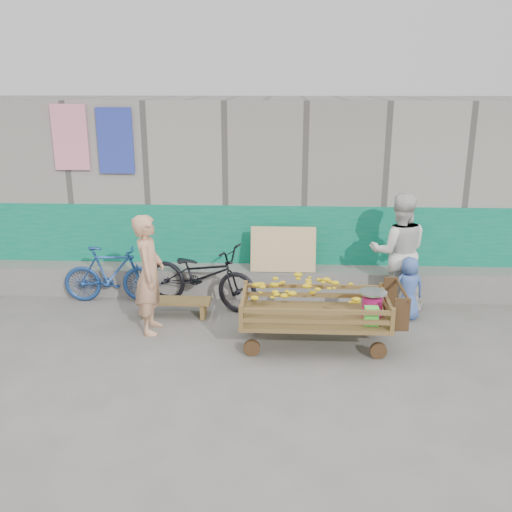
{
  "coord_description": "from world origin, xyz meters",
  "views": [
    {
      "loc": [
        0.29,
        -6.2,
        3.27
      ],
      "look_at": [
        -0.07,
        1.2,
        1.0
      ],
      "focal_mm": 40.0,
      "sensor_mm": 36.0,
      "label": 1
    }
  ],
  "objects_px": {
    "vendor_man": "(149,274)",
    "bench": "(175,304)",
    "woman": "(398,252)",
    "bicycle_dark": "(202,275)",
    "banana_cart": "(312,302)",
    "bicycle_blue": "(111,274)",
    "child": "(408,288)"
  },
  "relations": [
    {
      "from": "vendor_man",
      "to": "child",
      "type": "relative_size",
      "value": 1.76
    },
    {
      "from": "child",
      "to": "bicycle_blue",
      "type": "xyz_separation_m",
      "value": [
        -4.41,
        0.47,
        -0.02
      ]
    },
    {
      "from": "banana_cart",
      "to": "bicycle_blue",
      "type": "relative_size",
      "value": 1.4
    },
    {
      "from": "banana_cart",
      "to": "bicycle_dark",
      "type": "bearing_deg",
      "value": 141.1
    },
    {
      "from": "vendor_man",
      "to": "bicycle_dark",
      "type": "bearing_deg",
      "value": -33.81
    },
    {
      "from": "bicycle_dark",
      "to": "child",
      "type": "bearing_deg",
      "value": -74.81
    },
    {
      "from": "banana_cart",
      "to": "bench",
      "type": "bearing_deg",
      "value": 156.21
    },
    {
      "from": "child",
      "to": "bicycle_blue",
      "type": "relative_size",
      "value": 0.63
    },
    {
      "from": "woman",
      "to": "bicycle_dark",
      "type": "xyz_separation_m",
      "value": [
        -2.91,
        -0.05,
        -0.39
      ]
    },
    {
      "from": "banana_cart",
      "to": "vendor_man",
      "type": "relative_size",
      "value": 1.26
    },
    {
      "from": "woman",
      "to": "banana_cart",
      "type": "bearing_deg",
      "value": 47.8
    },
    {
      "from": "vendor_man",
      "to": "bench",
      "type": "bearing_deg",
      "value": -26.28
    },
    {
      "from": "woman",
      "to": "bicycle_blue",
      "type": "bearing_deg",
      "value": 1.76
    },
    {
      "from": "vendor_man",
      "to": "bicycle_dark",
      "type": "distance_m",
      "value": 1.15
    },
    {
      "from": "bicycle_dark",
      "to": "woman",
      "type": "bearing_deg",
      "value": -66.86
    },
    {
      "from": "banana_cart",
      "to": "bench",
      "type": "relative_size",
      "value": 1.97
    },
    {
      "from": "bicycle_blue",
      "to": "woman",
      "type": "bearing_deg",
      "value": -93.31
    },
    {
      "from": "bench",
      "to": "woman",
      "type": "xyz_separation_m",
      "value": [
        3.25,
        0.49,
        0.69
      ]
    },
    {
      "from": "vendor_man",
      "to": "child",
      "type": "xyz_separation_m",
      "value": [
        3.56,
        0.58,
        -0.35
      ]
    },
    {
      "from": "bench",
      "to": "bicycle_blue",
      "type": "xyz_separation_m",
      "value": [
        -1.07,
        0.54,
        0.25
      ]
    },
    {
      "from": "banana_cart",
      "to": "woman",
      "type": "height_order",
      "value": "woman"
    },
    {
      "from": "bench",
      "to": "vendor_man",
      "type": "xyz_separation_m",
      "value": [
        -0.22,
        -0.51,
        0.62
      ]
    },
    {
      "from": "vendor_man",
      "to": "woman",
      "type": "relative_size",
      "value": 0.93
    },
    {
      "from": "banana_cart",
      "to": "bicycle_dark",
      "type": "xyz_separation_m",
      "value": [
        -1.59,
        1.28,
        -0.11
      ]
    },
    {
      "from": "vendor_man",
      "to": "bicycle_blue",
      "type": "bearing_deg",
      "value": 35.75
    },
    {
      "from": "vendor_man",
      "to": "bicycle_dark",
      "type": "height_order",
      "value": "vendor_man"
    },
    {
      "from": "bench",
      "to": "banana_cart",
      "type": "bearing_deg",
      "value": -23.79
    },
    {
      "from": "bench",
      "to": "bicycle_dark",
      "type": "relative_size",
      "value": 0.56
    },
    {
      "from": "banana_cart",
      "to": "woman",
      "type": "bearing_deg",
      "value": 45.38
    },
    {
      "from": "bench",
      "to": "bicycle_blue",
      "type": "bearing_deg",
      "value": 153.33
    },
    {
      "from": "vendor_man",
      "to": "woman",
      "type": "height_order",
      "value": "woman"
    },
    {
      "from": "woman",
      "to": "bicycle_dark",
      "type": "relative_size",
      "value": 0.95
    }
  ]
}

